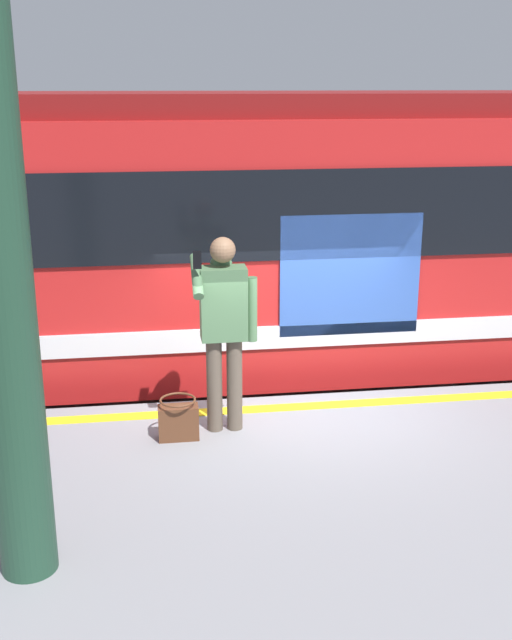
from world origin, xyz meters
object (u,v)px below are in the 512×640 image
at_px(handbag, 178,420).
at_px(train_carriage, 150,231).
at_px(passenger, 224,319).
at_px(station_column, 1,265).

bearing_deg(handbag, train_carriage, -86.56).
bearing_deg(train_carriage, passenger, 102.98).
distance_m(train_carriage, handbag, 2.97).
xyz_separation_m(train_carriage, passenger, (-0.59, 2.56, -0.32)).
bearing_deg(passenger, station_column, 52.64).
relative_size(train_carriage, handbag, 30.28).
bearing_deg(passenger, handbag, 20.05).
bearing_deg(station_column, handbag, -120.52).
xyz_separation_m(passenger, handbag, (0.43, 0.16, -0.86)).
relative_size(train_carriage, passenger, 6.51).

